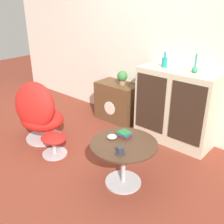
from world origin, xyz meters
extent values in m
plane|color=brown|center=(0.00, 0.00, 0.00)|extent=(12.00, 12.00, 0.00)
cube|color=silver|center=(0.00, 1.52, 1.30)|extent=(6.40, 0.06, 2.60)
cube|color=beige|center=(0.45, 1.28, 0.50)|extent=(1.02, 0.42, 0.99)
cube|color=#332319|center=(0.20, 1.06, 0.54)|extent=(0.43, 0.01, 0.75)
cube|color=#332319|center=(0.70, 1.06, 0.54)|extent=(0.43, 0.01, 0.75)
cube|color=brown|center=(-0.55, 1.30, 0.30)|extent=(0.67, 0.38, 0.60)
cylinder|color=beige|center=(-0.55, 1.11, 0.25)|extent=(0.21, 0.01, 0.21)
cylinder|color=#B7B7BC|center=(-0.93, 0.15, 0.01)|extent=(0.49, 0.49, 0.02)
cylinder|color=#B7B7BC|center=(-0.93, 0.15, 0.09)|extent=(0.06, 0.06, 0.13)
ellipsoid|color=red|center=(-0.93, 0.15, 0.30)|extent=(0.73, 0.66, 0.29)
ellipsoid|color=red|center=(-0.90, 0.04, 0.54)|extent=(0.69, 0.53, 0.65)
cylinder|color=#B7B7BC|center=(-0.49, -0.01, 0.01)|extent=(0.31, 0.31, 0.02)
cylinder|color=#B7B7BC|center=(-0.49, -0.01, 0.10)|extent=(0.04, 0.04, 0.17)
ellipsoid|color=red|center=(-0.49, -0.01, 0.23)|extent=(0.34, 0.29, 0.09)
cylinder|color=#B7B7BC|center=(0.50, 0.13, 0.01)|extent=(0.38, 0.38, 0.02)
cylinder|color=#B7B7BC|center=(0.50, 0.13, 0.25)|extent=(0.04, 0.04, 0.45)
cylinder|color=#472D1E|center=(0.50, 0.13, 0.48)|extent=(0.68, 0.68, 0.02)
cylinder|color=teal|center=(0.23, 1.28, 1.05)|extent=(0.07, 0.07, 0.12)
cylinder|color=teal|center=(0.23, 1.28, 1.15)|extent=(0.03, 0.03, 0.07)
ellipsoid|color=#2D8E6B|center=(0.64, 1.28, 1.03)|extent=(0.07, 0.07, 0.07)
cylinder|color=#2D8E6B|center=(0.64, 1.28, 1.14)|extent=(0.02, 0.02, 0.16)
cylinder|color=#996B4C|center=(-0.47, 1.30, 0.63)|extent=(0.09, 0.09, 0.06)
sphere|color=#387A3D|center=(-0.47, 1.30, 0.73)|extent=(0.16, 0.16, 0.16)
cylinder|color=#2D2D33|center=(0.59, -0.04, 0.49)|extent=(0.11, 0.11, 0.01)
cylinder|color=#2D2D33|center=(0.59, -0.04, 0.52)|extent=(0.07, 0.07, 0.06)
cube|color=red|center=(0.42, 0.24, 0.50)|extent=(0.12, 0.11, 0.02)
cube|color=#1E478C|center=(0.43, 0.23, 0.52)|extent=(0.12, 0.12, 0.02)
cube|color=#237038|center=(0.42, 0.23, 0.54)|extent=(0.13, 0.12, 0.02)
ellipsoid|color=beige|center=(0.35, 0.12, 0.51)|extent=(0.10, 0.10, 0.04)
camera|label=1|loc=(1.89, -1.66, 1.83)|focal=42.00mm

